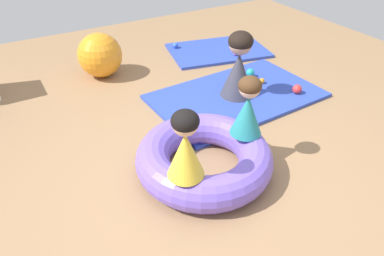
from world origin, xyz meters
The scene contains 15 objects.
ground_plane centered at (0.00, 0.00, 0.00)m, with size 8.00×8.00×0.00m, color #93704C.
gym_mat_far_left centered at (1.55, 2.11, 0.02)m, with size 1.35×0.88×0.04m, color #2D47B7.
gym_mat_center_rear centered at (1.00, 0.89, 0.02)m, with size 1.85×1.15×0.04m, color #2D47B7.
inflatable_cushion centered at (0.02, 0.01, 0.14)m, with size 1.13×1.13×0.28m, color #7056D1.
child_in_yellow centered at (-0.28, -0.22, 0.54)m, with size 0.32×0.32×0.53m.
child_in_teal centered at (0.41, -0.02, 0.53)m, with size 0.29×0.29×0.52m.
adult_seated centered at (1.00, 0.89, 0.40)m, with size 0.41×0.41×0.73m.
play_ball_yellow centered at (1.98, 2.19, 0.08)m, with size 0.08×0.08×0.08m, color yellow.
play_ball_pink centered at (1.64, 1.80, 0.08)m, with size 0.08×0.08×0.08m, color pink.
play_ball_green centered at (2.03, 2.29, 0.08)m, with size 0.08×0.08×0.08m, color green.
play_ball_teal centered at (1.40, 1.18, 0.09)m, with size 0.10×0.10×0.10m, color teal.
play_ball_red centered at (1.60, 0.58, 0.09)m, with size 0.10×0.10×0.10m, color red.
play_ball_blue centered at (1.04, 2.45, 0.08)m, with size 0.08×0.08×0.08m, color blue.
play_ball_orange centered at (1.42, 0.96, 0.07)m, with size 0.07×0.07×0.07m, color orange.
exercise_ball_large centered at (-0.13, 2.20, 0.27)m, with size 0.54×0.54×0.54m, color orange.
Camera 1 is at (-1.21, -1.92, 2.02)m, focal length 33.44 mm.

